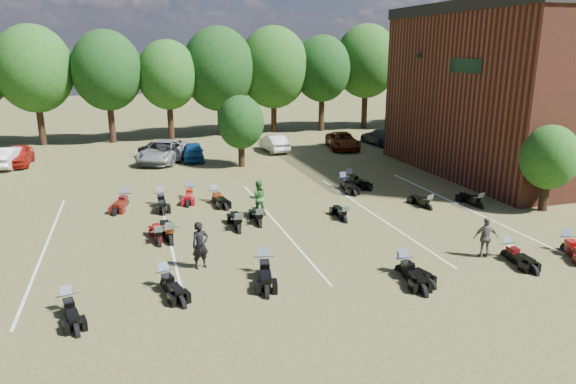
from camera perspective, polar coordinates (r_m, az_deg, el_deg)
name	(u,v)px	position (r m, az deg, el deg)	size (l,w,h in m)	color
ground	(362,238)	(22.56, 8.23, -5.12)	(160.00, 160.00, 0.00)	brown
car_0	(18,155)	(40.85, -27.81, 3.61)	(1.68, 4.18, 1.43)	#9A160E
car_1	(10,157)	(40.58, -28.49, 3.46)	(1.51, 4.32, 1.42)	silver
car_2	(163,151)	(38.43, -13.67, 4.41)	(2.55, 5.53, 1.54)	gray
car_3	(159,150)	(39.27, -14.13, 4.53)	(1.98, 4.87, 1.41)	black
car_4	(193,152)	(38.50, -10.49, 4.42)	(1.50, 3.73, 1.27)	navy
car_5	(274,143)	(41.27, -1.56, 5.44)	(1.39, 3.99, 1.31)	beige
car_6	(343,141)	(42.58, 6.09, 5.69)	(2.22, 4.82, 1.34)	#601A05
car_7	(381,137)	(44.96, 10.34, 6.07)	(1.92, 4.72, 1.37)	#353539
person_black	(200,245)	(19.39, -9.73, -5.85)	(0.66, 0.43, 1.80)	black
person_green	(258,198)	(25.19, -3.35, -0.66)	(0.86, 0.67, 1.76)	#2D702A
person_grey	(486,238)	(21.54, 21.13, -4.75)	(0.96, 0.40, 1.63)	#635E54
motorcycle_0	(69,312)	(17.82, -23.19, -12.13)	(0.67, 2.09, 1.17)	black
motorcycle_1	(165,287)	(18.47, -13.49, -10.23)	(0.70, 2.18, 1.22)	black
motorcycle_2	(264,273)	(19.01, -2.66, -9.03)	(0.77, 2.42, 1.35)	black
motorcycle_3	(403,274)	(19.43, 12.70, -8.85)	(0.73, 2.29, 1.28)	black
motorcycle_4	(401,272)	(19.55, 12.44, -8.68)	(0.64, 2.02, 1.12)	black
motorcycle_5	(506,257)	(22.12, 23.08, -6.69)	(0.69, 2.16, 1.20)	black
motorcycle_6	(565,251)	(23.81, 28.44, -5.79)	(0.73, 2.29, 1.28)	#510B0D
motorcycle_7	(159,245)	(22.27, -14.10, -5.73)	(0.70, 2.20, 1.23)	maroon
motorcycle_8	(171,243)	(22.33, -12.90, -5.59)	(0.78, 2.46, 1.37)	black
motorcycle_9	(239,232)	(23.19, -5.49, -4.44)	(0.73, 2.31, 1.29)	black
motorcycle_10	(260,226)	(23.87, -3.16, -3.80)	(0.70, 2.19, 1.22)	black
motorcycle_11	(344,222)	(24.57, 6.30, -3.31)	(0.64, 2.02, 1.13)	black
motorcycle_12	(428,209)	(27.27, 15.32, -1.86)	(0.64, 2.00, 1.12)	black
motorcycle_13	(479,208)	(28.34, 20.45, -1.65)	(0.67, 2.10, 1.17)	black
motorcycle_14	(126,205)	(28.35, -17.55, -1.38)	(0.74, 2.32, 1.29)	#4D100B
motorcycle_15	(190,198)	(28.87, -10.78, -0.61)	(0.73, 2.29, 1.28)	maroon
motorcycle_16	(161,205)	(27.92, -13.95, -1.36)	(0.77, 2.42, 1.35)	black
motorcycle_17	(215,201)	(27.93, -8.12, -1.04)	(0.72, 2.27, 1.26)	black
motorcycle_18	(343,188)	(30.52, 6.16, 0.46)	(0.75, 2.34, 1.31)	black
motorcycle_20	(350,184)	(31.44, 6.91, 0.88)	(0.75, 2.35, 1.31)	black
tree_line	(220,67)	(48.74, -7.57, 13.55)	(56.00, 6.00, 9.79)	black
young_tree_near_building	(549,157)	(28.55, 27.05, 3.45)	(2.80, 2.80, 4.16)	black
young_tree_midfield	(241,122)	(35.59, -5.27, 7.72)	(3.20, 3.20, 4.70)	black
parking_lines	(277,223)	(24.20, -1.26, -3.49)	(20.10, 14.00, 0.01)	silver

